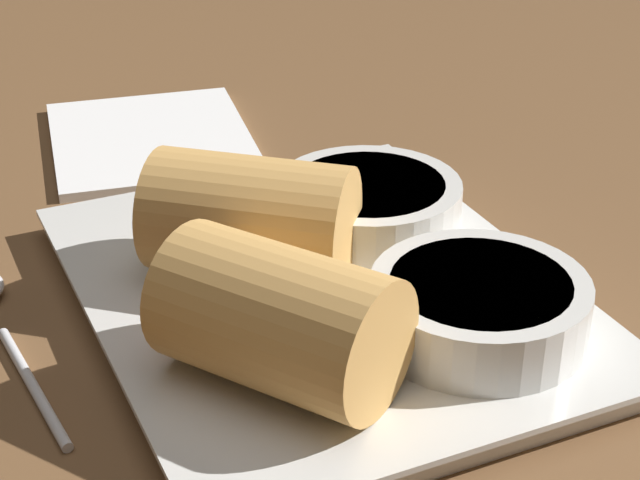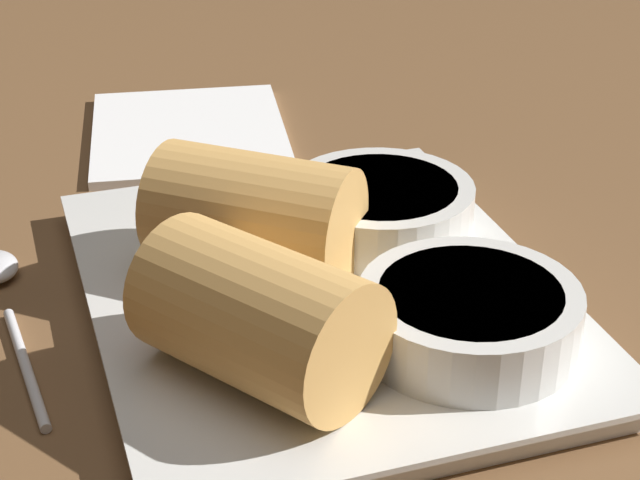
{
  "view_description": "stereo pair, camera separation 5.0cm",
  "coord_description": "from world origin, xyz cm",
  "px_view_note": "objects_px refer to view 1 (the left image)",
  "views": [
    {
      "loc": [
        43.15,
        -17.01,
        30.36
      ],
      "look_at": [
        2.4,
        1.63,
        5.93
      ],
      "focal_mm": 60.0,
      "sensor_mm": 36.0,
      "label": 1
    },
    {
      "loc": [
        44.99,
        -12.31,
        30.36
      ],
      "look_at": [
        2.4,
        1.63,
        5.93
      ],
      "focal_mm": 60.0,
      "sensor_mm": 36.0,
      "label": 2
    }
  ],
  "objects_px": {
    "serving_plate": "(320,297)",
    "dipping_bowl_near": "(368,204)",
    "napkin": "(147,140)",
    "dipping_bowl_far": "(479,305)"
  },
  "relations": [
    {
      "from": "serving_plate",
      "to": "napkin",
      "type": "distance_m",
      "value": 0.24
    },
    {
      "from": "serving_plate",
      "to": "dipping_bowl_far",
      "type": "xyz_separation_m",
      "value": [
        0.07,
        0.05,
        0.02
      ]
    },
    {
      "from": "dipping_bowl_near",
      "to": "napkin",
      "type": "bearing_deg",
      "value": -161.2
    },
    {
      "from": "serving_plate",
      "to": "dipping_bowl_near",
      "type": "distance_m",
      "value": 0.07
    },
    {
      "from": "napkin",
      "to": "serving_plate",
      "type": "bearing_deg",
      "value": 4.64
    },
    {
      "from": "dipping_bowl_near",
      "to": "napkin",
      "type": "xyz_separation_m",
      "value": [
        -0.19,
        -0.07,
        -0.03
      ]
    },
    {
      "from": "serving_plate",
      "to": "napkin",
      "type": "xyz_separation_m",
      "value": [
        -0.23,
        -0.02,
        -0.0
      ]
    },
    {
      "from": "serving_plate",
      "to": "napkin",
      "type": "relative_size",
      "value": 1.63
    },
    {
      "from": "dipping_bowl_far",
      "to": "napkin",
      "type": "relative_size",
      "value": 0.58
    },
    {
      "from": "dipping_bowl_near",
      "to": "dipping_bowl_far",
      "type": "xyz_separation_m",
      "value": [
        0.11,
        -0.0,
        0.0
      ]
    }
  ]
}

